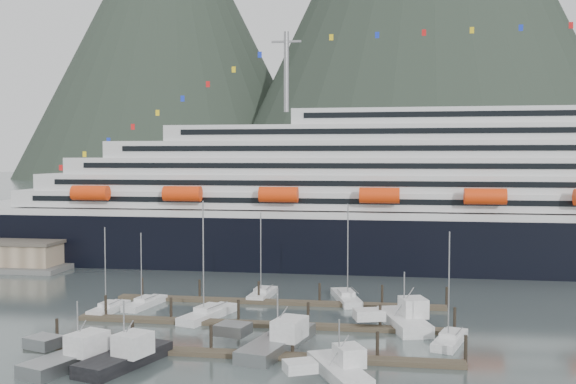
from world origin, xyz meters
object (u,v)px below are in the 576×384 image
(cruise_ship, at_px, (491,205))
(trawler_c, at_px, (276,340))
(sailboat_b, at_px, (208,315))
(sailboat_f, at_px, (262,295))
(trawler_d, at_px, (338,369))
(trawler_e, at_px, (403,319))
(sailboat_h, at_px, (450,340))
(sailboat_e, at_px, (145,304))
(sailboat_g, at_px, (346,298))
(trawler_a, at_px, (77,355))
(trawler_b, at_px, (123,357))
(sailboat_a, at_px, (109,309))

(cruise_ship, xyz_separation_m, trawler_c, (-31.24, -61.43, -11.10))
(sailboat_b, bearing_deg, sailboat_f, -1.35)
(sailboat_b, height_order, trawler_d, sailboat_b)
(trawler_c, height_order, trawler_e, trawler_e)
(trawler_c, relative_size, trawler_d, 1.40)
(cruise_ship, bearing_deg, trawler_e, -109.15)
(sailboat_h, distance_m, trawler_e, 8.66)
(sailboat_e, xyz_separation_m, sailboat_g, (28.04, 8.07, 0.04))
(trawler_d, bearing_deg, trawler_a, 64.30)
(trawler_c, distance_m, trawler_e, 18.34)
(sailboat_f, bearing_deg, sailboat_h, -125.76)
(sailboat_h, xyz_separation_m, trawler_b, (-33.54, -13.39, 0.51))
(sailboat_h, distance_m, trawler_a, 40.85)
(sailboat_e, distance_m, sailboat_h, 43.33)
(sailboat_a, bearing_deg, trawler_c, -113.40)
(sailboat_g, distance_m, sailboat_h, 24.86)
(sailboat_g, bearing_deg, trawler_a, 128.12)
(sailboat_a, distance_m, trawler_c, 29.24)
(trawler_a, relative_size, trawler_c, 0.89)
(sailboat_b, xyz_separation_m, trawler_c, (11.35, -12.57, 0.49))
(sailboat_h, xyz_separation_m, trawler_c, (-19.21, -4.91, 0.52))
(sailboat_g, relative_size, trawler_d, 1.39)
(trawler_d, bearing_deg, sailboat_e, 22.89)
(sailboat_a, height_order, trawler_a, sailboat_a)
(trawler_c, bearing_deg, cruise_ship, -13.54)
(sailboat_b, bearing_deg, sailboat_a, 101.98)
(sailboat_a, height_order, sailboat_e, sailboat_a)
(trawler_e, bearing_deg, sailboat_f, 38.58)
(sailboat_g, height_order, trawler_e, sailboat_g)
(sailboat_a, relative_size, trawler_e, 0.98)
(sailboat_a, bearing_deg, sailboat_e, -37.17)
(sailboat_e, relative_size, sailboat_f, 0.82)
(trawler_a, height_order, trawler_d, trawler_a)
(cruise_ship, bearing_deg, sailboat_b, -131.08)
(sailboat_f, relative_size, trawler_d, 1.25)
(trawler_a, bearing_deg, sailboat_f, -1.07)
(trawler_e, bearing_deg, sailboat_h, -159.34)
(sailboat_a, xyz_separation_m, trawler_e, (39.80, -1.96, 0.55))
(sailboat_e, bearing_deg, trawler_e, -89.80)
(sailboat_e, relative_size, trawler_a, 0.82)
(sailboat_a, height_order, sailboat_b, sailboat_b)
(cruise_ship, xyz_separation_m, sailboat_h, (-12.03, -56.52, -11.62))
(sailboat_a, xyz_separation_m, trawler_c, (25.79, -13.78, 0.53))
(trawler_e, bearing_deg, sailboat_a, 70.90)
(sailboat_a, relative_size, sailboat_g, 0.81)
(trawler_d, bearing_deg, sailboat_g, -22.70)
(trawler_e, bearing_deg, sailboat_b, 72.02)
(cruise_ship, height_order, sailboat_e, cruise_ship)
(cruise_ship, distance_m, sailboat_a, 75.22)
(trawler_a, height_order, trawler_c, trawler_c)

